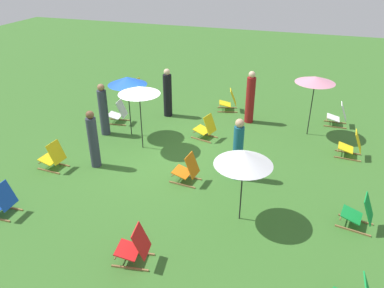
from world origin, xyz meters
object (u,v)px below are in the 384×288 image
object	(u,v)px
umbrella_2	(315,80)
deckchair_11	(136,89)
deckchair_9	(187,170)
deckchair_8	(338,116)
person_2	(103,111)
person_4	(168,94)
deckchair_2	(135,247)
deckchair_7	(352,146)
deckchair_5	(118,113)
person_1	(93,140)
deckchair_1	(360,213)
person_0	(238,150)
deckchair_10	(229,101)
deckchair_6	(206,128)
umbrella_3	(139,90)
deckchair_0	(1,201)
umbrella_1	(127,81)
deckchair_3	(53,157)
person_3	(250,98)
umbrella_0	(244,158)

from	to	relation	value
umbrella_2	deckchair_11	bearing A→B (deg)	-100.91
deckchair_9	deckchair_8	bearing A→B (deg)	148.53
person_2	person_4	size ratio (longest dim) A/B	0.98
deckchair_2	deckchair_7	size ratio (longest dim) A/B	1.00
deckchair_5	deckchair_11	distance (m)	2.52
deckchair_7	person_1	size ratio (longest dim) A/B	0.49
deckchair_9	deckchair_5	bearing A→B (deg)	-123.18
deckchair_1	deckchair_9	world-z (taller)	same
person_0	person_4	size ratio (longest dim) A/B	0.98
deckchair_10	umbrella_2	size ratio (longest dim) A/B	0.43
deckchair_6	deckchair_9	size ratio (longest dim) A/B	1.03
deckchair_10	deckchair_11	bearing A→B (deg)	-106.03
deckchair_5	umbrella_3	distance (m)	2.65
deckchair_0	person_2	world-z (taller)	person_2
deckchair_8	umbrella_3	distance (m)	7.04
deckchair_11	person_1	size ratio (longest dim) A/B	0.49
deckchair_10	person_4	xyz separation A→B (m)	(1.18, -2.05, 0.48)
deckchair_9	person_0	xyz separation A→B (m)	(-0.62, 1.21, 0.48)
deckchair_1	person_4	distance (m)	7.86
deckchair_5	deckchair_9	world-z (taller)	same
deckchair_2	person_0	xyz separation A→B (m)	(-3.69, 1.26, 0.48)
umbrella_3	person_1	size ratio (longest dim) A/B	1.18
person_4	deckchair_9	bearing A→B (deg)	-6.61
deckchair_6	person_0	world-z (taller)	person_0
umbrella_1	person_0	xyz separation A→B (m)	(1.55, 3.92, -1.02)
deckchair_6	deckchair_10	world-z (taller)	same
deckchair_8	person_4	distance (m)	6.10
deckchair_3	person_0	bearing A→B (deg)	106.39
umbrella_3	person_3	xyz separation A→B (m)	(-2.99, 2.80, -1.00)
deckchair_9	person_3	world-z (taller)	person_3
deckchair_8	umbrella_1	world-z (taller)	umbrella_1
deckchair_7	person_0	distance (m)	3.75
umbrella_3	umbrella_0	bearing A→B (deg)	55.15
umbrella_2	deckchair_7	bearing A→B (deg)	47.33
deckchair_5	person_3	size ratio (longest dim) A/B	0.45
umbrella_2	deckchair_8	bearing A→B (deg)	137.80
deckchair_7	umbrella_2	size ratio (longest dim) A/B	0.41
deckchair_3	deckchair_6	size ratio (longest dim) A/B	0.97
deckchair_1	deckchair_11	size ratio (longest dim) A/B	1.00
umbrella_1	person_3	xyz separation A→B (m)	(-2.25, 3.56, -0.98)
umbrella_2	deckchair_5	bearing A→B (deg)	-80.10
deckchair_1	deckchair_2	distance (m)	4.97
deckchair_10	person_3	bearing A→B (deg)	34.11
deckchair_3	deckchair_11	xyz separation A→B (m)	(-5.87, -0.24, 0.00)
deckchair_10	umbrella_1	world-z (taller)	umbrella_1
deckchair_5	person_2	distance (m)	1.06
deckchair_11	person_0	size ratio (longest dim) A/B	0.48
deckchair_7	deckchair_8	size ratio (longest dim) A/B	1.00
deckchair_2	person_4	distance (m)	7.43
deckchair_7	umbrella_3	size ratio (longest dim) A/B	0.41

